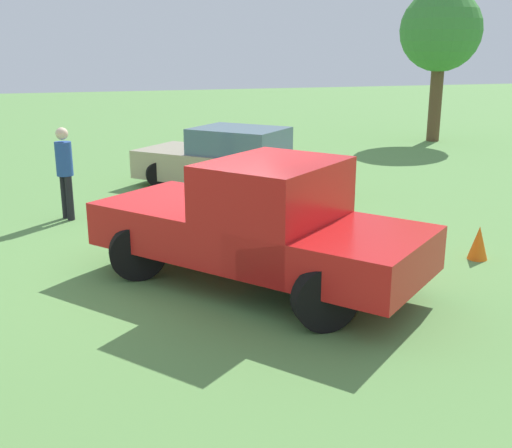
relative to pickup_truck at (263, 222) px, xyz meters
name	(u,v)px	position (x,y,z in m)	size (l,w,h in m)	color
ground_plane	(211,265)	(0.52, -1.07, -0.95)	(80.00, 80.00, 0.00)	#5B8C47
pickup_truck	(263,222)	(0.00, 0.00, 0.00)	(4.55, 4.94, 1.83)	black
sedan_near	(233,161)	(-1.18, -6.24, -0.27)	(4.58, 4.57, 1.47)	black
person_bystander	(65,168)	(2.65, -4.53, 0.08)	(0.43, 0.43, 1.82)	black
tree_back_right	(441,32)	(-10.11, -11.80, 2.83)	(2.82, 2.82, 5.25)	brown
traffic_cone	(479,243)	(-3.67, -0.11, -0.68)	(0.32, 0.32, 0.55)	orange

